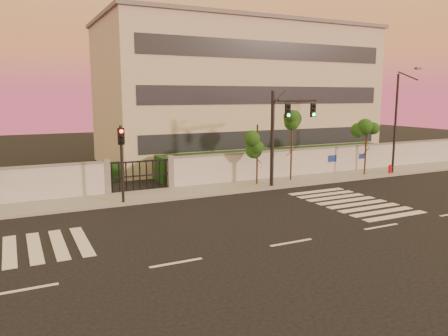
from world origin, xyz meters
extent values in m
plane|color=black|center=(0.00, 0.00, 0.00)|extent=(120.00, 120.00, 0.00)
cube|color=gray|center=(0.00, 10.50, 0.07)|extent=(60.00, 3.00, 0.15)
cube|color=#B2B5BA|center=(14.50, 12.00, 1.00)|extent=(31.00, 0.30, 2.00)
cube|color=slate|center=(14.50, 12.00, 2.06)|extent=(31.00, 0.36, 0.12)
cube|color=slate|center=(-5.00, 12.00, 1.10)|extent=(0.35, 0.35, 2.20)
cube|color=slate|center=(-1.00, 12.00, 1.10)|extent=(0.35, 0.35, 2.20)
cube|color=#0F3314|center=(9.00, 14.50, 0.90)|extent=(20.00, 2.00, 1.80)
cube|color=#0F3314|center=(-3.00, 17.00, 0.60)|extent=(6.00, 1.50, 1.20)
cube|color=beige|center=(9.00, 22.00, 6.00)|extent=(24.00, 12.00, 12.00)
cube|color=#262D38|center=(9.00, 15.98, 2.50)|extent=(22.00, 0.08, 1.40)
cube|color=#262D38|center=(9.00, 15.98, 6.00)|extent=(22.00, 0.08, 1.40)
cube|color=#262D38|center=(9.00, 15.98, 9.50)|extent=(22.00, 0.08, 1.40)
cube|color=slate|center=(9.00, 22.00, 12.10)|extent=(24.40, 12.40, 0.30)
cube|color=silver|center=(-10.40, 4.00, 0.01)|extent=(0.50, 4.00, 0.02)
cube|color=silver|center=(-9.50, 4.00, 0.01)|extent=(0.50, 4.00, 0.02)
cube|color=silver|center=(-8.60, 4.00, 0.01)|extent=(0.50, 4.00, 0.02)
cube|color=silver|center=(-7.70, 4.00, 0.01)|extent=(0.50, 4.00, 0.02)
cube|color=silver|center=(7.00, 1.00, 0.01)|extent=(4.00, 0.50, 0.02)
cube|color=silver|center=(7.00, 1.90, 0.01)|extent=(4.00, 0.50, 0.02)
cube|color=silver|center=(7.00, 2.80, 0.01)|extent=(4.00, 0.50, 0.02)
cube|color=silver|center=(7.00, 3.70, 0.01)|extent=(4.00, 0.50, 0.02)
cube|color=silver|center=(7.00, 4.60, 0.01)|extent=(4.00, 0.50, 0.02)
cube|color=silver|center=(7.00, 5.50, 0.01)|extent=(4.00, 0.50, 0.02)
cube|color=silver|center=(7.00, 6.40, 0.01)|extent=(4.00, 0.50, 0.02)
cube|color=silver|center=(7.00, 7.30, 0.01)|extent=(4.00, 0.50, 0.02)
cube|color=silver|center=(-10.00, 0.00, 0.01)|extent=(2.00, 0.15, 0.01)
cube|color=silver|center=(-5.00, 0.00, 0.01)|extent=(2.00, 0.15, 0.01)
cube|color=silver|center=(0.00, 0.00, 0.01)|extent=(2.00, 0.15, 0.01)
cube|color=silver|center=(5.00, 0.00, 0.01)|extent=(2.00, 0.15, 0.01)
cylinder|color=#382314|center=(4.53, 10.50, 2.05)|extent=(0.11, 0.11, 4.10)
sphere|color=#164313|center=(4.53, 10.50, 3.28)|extent=(1.03, 1.03, 1.03)
sphere|color=#164313|center=(4.85, 10.68, 2.67)|extent=(0.79, 0.79, 0.79)
sphere|color=#164313|center=(4.25, 10.36, 2.87)|extent=(0.75, 0.75, 0.75)
cylinder|color=#382314|center=(7.34, 10.63, 2.45)|extent=(0.13, 0.13, 4.89)
sphere|color=#164313|center=(7.34, 10.63, 3.92)|extent=(1.20, 1.20, 1.20)
sphere|color=#164313|center=(7.72, 10.85, 3.18)|extent=(0.92, 0.92, 0.92)
sphere|color=#164313|center=(7.01, 10.47, 3.43)|extent=(0.87, 0.87, 0.87)
cylinder|color=#382314|center=(13.56, 10.00, 2.10)|extent=(0.13, 0.13, 4.20)
sphere|color=#164313|center=(13.56, 10.00, 3.36)|extent=(1.16, 1.16, 1.16)
sphere|color=#164313|center=(13.93, 10.21, 2.73)|extent=(0.89, 0.89, 0.89)
sphere|color=#164313|center=(13.24, 9.84, 2.94)|extent=(0.84, 0.84, 0.84)
cylinder|color=black|center=(5.07, 9.53, 3.13)|extent=(0.24, 0.24, 6.26)
cylinder|color=black|center=(6.99, 9.53, 5.66)|extent=(3.75, 1.15, 0.16)
cube|color=black|center=(6.18, 9.48, 5.00)|extent=(0.35, 0.18, 0.91)
sphere|color=#0CF259|center=(6.18, 9.37, 4.72)|extent=(0.20, 0.20, 0.20)
cube|color=black|center=(8.20, 9.48, 5.00)|extent=(0.35, 0.18, 0.91)
sphere|color=#0CF259|center=(8.20, 9.37, 4.72)|extent=(0.20, 0.20, 0.20)
cylinder|color=black|center=(-4.69, 9.35, 2.19)|extent=(0.16, 0.16, 4.38)
cube|color=black|center=(-4.69, 9.30, 3.80)|extent=(0.34, 0.18, 0.88)
sphere|color=red|center=(-4.69, 9.19, 4.07)|extent=(0.19, 0.19, 0.19)
cylinder|color=black|center=(15.98, 9.60, 3.78)|extent=(0.17, 0.17, 7.56)
cylinder|color=black|center=(15.98, 8.75, 7.37)|extent=(0.09, 1.81, 0.74)
cube|color=#3F3F44|center=(15.98, 7.90, 7.85)|extent=(0.47, 0.24, 0.14)
cylinder|color=red|center=(15.66, 9.52, 0.27)|extent=(0.24, 0.24, 0.54)
cylinder|color=red|center=(15.66, 9.52, 0.60)|extent=(0.30, 0.30, 0.11)
sphere|color=red|center=(15.66, 9.52, 0.72)|extent=(0.20, 0.20, 0.20)
cylinder|color=red|center=(15.66, 9.52, 0.38)|extent=(0.31, 0.14, 0.11)
camera|label=1|loc=(-10.05, -14.19, 5.97)|focal=35.00mm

